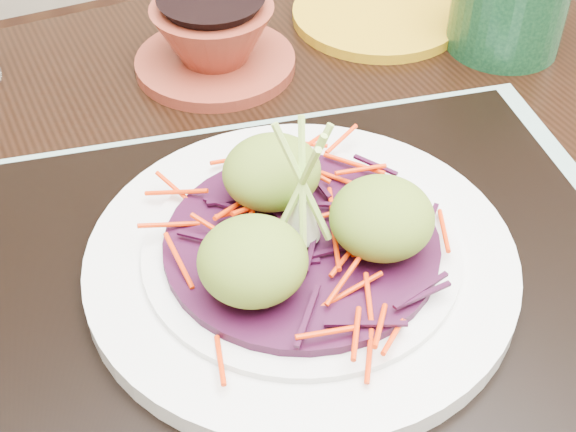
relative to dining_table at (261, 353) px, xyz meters
name	(u,v)px	position (x,y,z in m)	size (l,w,h in m)	color
dining_table	(261,353)	(0.00, 0.00, 0.00)	(1.22, 0.82, 0.76)	black
placemat	(301,290)	(0.02, -0.04, 0.10)	(0.49, 0.38, 0.00)	#7EA390
serving_tray	(301,279)	(0.02, -0.04, 0.11)	(0.43, 0.32, 0.02)	black
white_plate	(301,259)	(0.02, -0.04, 0.13)	(0.28, 0.28, 0.02)	silver
cabbage_bed	(301,243)	(0.02, -0.04, 0.15)	(0.17, 0.17, 0.01)	#380B29
carrot_julienne	(302,233)	(0.02, -0.04, 0.16)	(0.21, 0.21, 0.01)	#EB2F04
guacamole_scoops	(302,215)	(0.02, -0.04, 0.17)	(0.15, 0.13, 0.05)	olive
scallion_garnish	(302,188)	(0.02, -0.04, 0.19)	(0.06, 0.06, 0.10)	#9CC74F
terracotta_bowl_set	(214,41)	(0.06, 0.25, 0.13)	(0.18, 0.18, 0.06)	maroon
yellow_plate	(378,15)	(0.24, 0.26, 0.11)	(0.17, 0.17, 0.01)	#BC8C14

